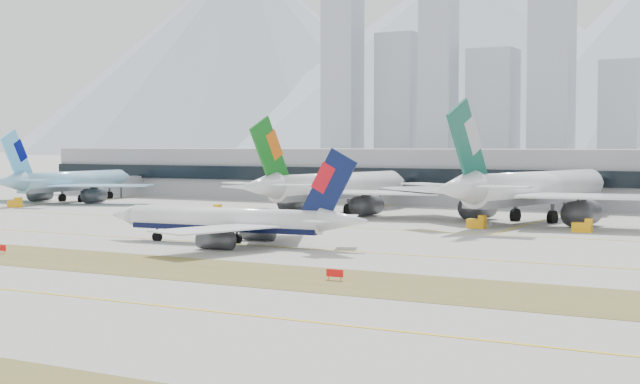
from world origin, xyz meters
The scene contains 14 objects.
ground centered at (0.00, 0.00, 0.00)m, with size 3000.00×3000.00×0.00m, color #98968E.
apron_markings centered at (0.00, -53.95, 0.02)m, with size 360.00×122.22×0.06m.
taxiing_airliner centered at (-5.10, -5.77, 3.81)m, with size 47.11×40.83×15.82m.
widebody_korean centered at (-106.70, 63.06, 5.47)m, with size 57.69×56.46×20.58m.
widebody_eva centered at (-21.45, 60.39, 6.02)m, with size 62.54×61.97×22.65m.
widebody_cathay centered at (26.15, 58.30, 6.68)m, with size 68.50×68.27×25.12m.
terminal centered at (0.00, 114.84, 7.50)m, with size 280.00×43.10×15.00m.
hold_sign_left centered at (-28.95, -32.00, 0.88)m, with size 2.20×0.15×1.35m.
hold_sign_right centered at (26.72, -32.00, 0.88)m, with size 2.20×0.15×1.35m.
gse_c centered at (20.49, 40.21, 1.05)m, with size 3.55×2.00×2.60m.
gse_extra centered at (40.27, 41.62, 1.05)m, with size 3.55×2.00×2.60m.
gse_b centered at (-42.63, 42.35, 1.05)m, with size 3.55×2.00×2.60m.
gse_a centered at (-103.48, 40.21, 1.05)m, with size 3.55×2.00×2.60m.
city_skyline centered at (-106.76, 453.42, 49.80)m, with size 342.00×49.80×140.00m.
Camera 1 is at (74.58, -125.08, 16.01)m, focal length 50.00 mm.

